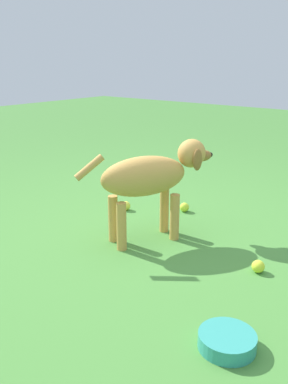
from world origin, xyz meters
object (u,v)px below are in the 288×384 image
Objects in this scene: tennis_ball_0 at (258,266)px; water_bowl at (227,341)px; tennis_ball_2 at (184,207)px; tennis_ball_3 at (126,206)px; dog at (152,177)px.

tennis_ball_0 reaches higher than water_bowl.
tennis_ball_2 is 1.00× the size of tennis_ball_3.
tennis_ball_0 is 1.15m from tennis_ball_3.
water_bowl is (-1.12, -0.92, -0.00)m from tennis_ball_2.
tennis_ball_2 is 0.42m from tennis_ball_3.
dog is at bearing 53.52° from water_bowl.
dog is 12.04× the size of tennis_ball_3.
dog is 12.04× the size of tennis_ball_0.
water_bowl is (-0.61, -0.83, -0.36)m from dog.
dog is 0.77m from tennis_ball_0.
water_bowl is at bearing -166.38° from tennis_ball_0.
tennis_ball_2 is 1.45m from water_bowl.
tennis_ball_3 is at bearing 85.03° from dog.
tennis_ball_3 is (-0.24, 0.35, 0.00)m from tennis_ball_2.
tennis_ball_2 is at bearing 37.08° from dog.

